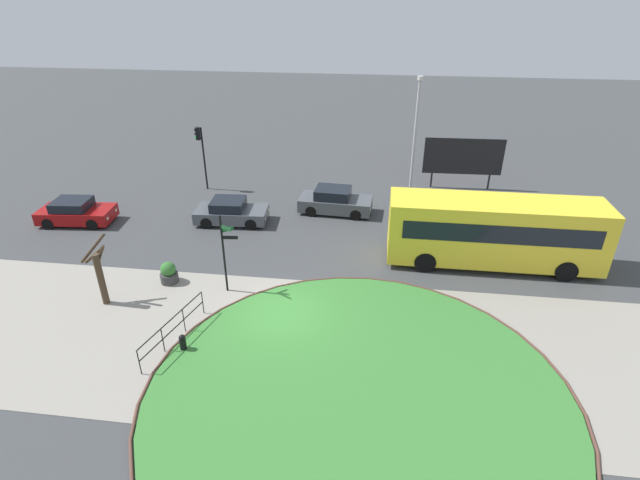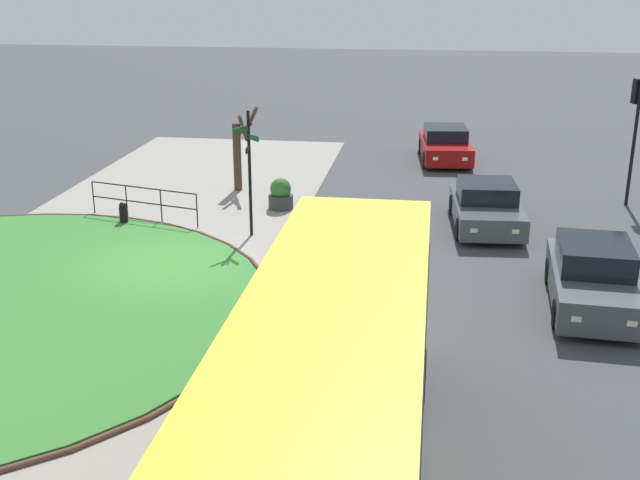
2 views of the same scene
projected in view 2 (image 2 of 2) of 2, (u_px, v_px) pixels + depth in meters
The scene contains 12 objects.
ground at pixel (172, 266), 20.65m from camera, with size 120.00×120.00×0.00m, color #3D3F42.
sidewalk_paving at pixel (112, 262), 20.87m from camera, with size 32.00×8.71×0.02m, color gray.
signpost_directional at pixel (249, 166), 22.25m from camera, with size 0.71×0.70×3.66m.
bollard_foreground at pixel (123, 213), 23.82m from camera, with size 0.25×0.25×0.72m.
railing_grass_edge at pixel (143, 199), 24.14m from camera, with size 1.00×3.70×1.07m.
bus_yellow at pixel (332, 401), 10.82m from camera, with size 9.81×2.55×3.24m.
car_near_lane at pixel (445, 145), 31.78m from camera, with size 4.14×2.20×1.37m.
car_far_lane at pixel (486, 207), 23.56m from camera, with size 4.09×2.14×1.36m.
car_oncoming at pixel (593, 278), 17.95m from camera, with size 4.32×2.08×1.50m.
traffic_light_near at pixel (635, 114), 25.13m from camera, with size 0.48×0.31×4.09m.
planter_near_signpost at pixel (281, 195), 25.41m from camera, with size 0.79×0.79×1.02m.
street_tree_bare at pixel (239, 150), 27.26m from camera, with size 1.21×0.97×2.97m.
Camera 2 is at (18.56, 6.60, 7.34)m, focal length 44.32 mm.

